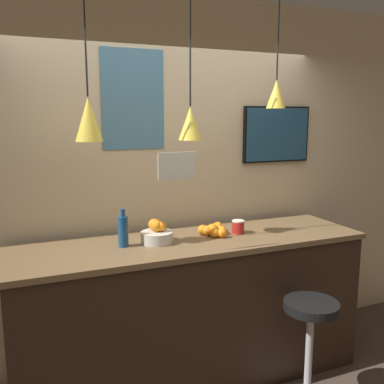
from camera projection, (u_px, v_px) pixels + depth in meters
back_wall at (170, 182)px, 3.46m from camera, size 8.00×0.06×2.90m
service_counter at (192, 310)px, 3.19m from camera, size 2.58×0.72×1.09m
bar_stool at (310, 334)px, 2.89m from camera, size 0.39×0.39×0.75m
fruit_bowl at (157, 233)px, 3.02m from camera, size 0.23×0.23×0.16m
orange_pile at (214, 230)px, 3.22m from camera, size 0.22×0.24×0.09m
juice_bottle at (123, 231)px, 2.91m from camera, size 0.07×0.07×0.26m
spread_jar at (238, 227)px, 3.26m from camera, size 0.09×0.09×0.10m
pendant_lamp_left at (89, 119)px, 2.71m from camera, size 0.18×0.18×0.99m
pendant_lamp_middle at (190, 122)px, 2.98m from camera, size 0.17×0.17×0.99m
pendant_lamp_right at (276, 94)px, 3.20m from camera, size 0.15×0.15×0.77m
mounted_tv at (277, 134)px, 3.71m from camera, size 0.64×0.04×0.48m
hanging_menu_board at (176, 166)px, 2.66m from camera, size 0.24×0.01×0.17m
wall_poster at (133, 100)px, 3.20m from camera, size 0.48×0.01×0.74m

